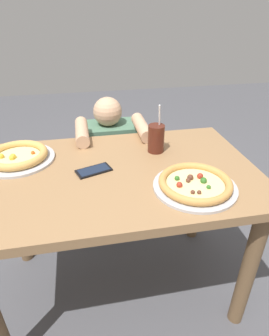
{
  "coord_description": "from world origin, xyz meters",
  "views": [
    {
      "loc": [
        -0.12,
        -1.06,
        1.39
      ],
      "look_at": [
        0.08,
        -0.04,
        0.78
      ],
      "focal_mm": 30.63,
      "sensor_mm": 36.0,
      "label": 1
    }
  ],
  "objects_px": {
    "drink_cup_colored": "(156,138)",
    "diner_seated": "(111,169)",
    "pizza_near": "(195,184)",
    "cell_phone": "(94,170)",
    "pizza_far": "(18,156)"
  },
  "relations": [
    {
      "from": "pizza_far",
      "to": "drink_cup_colored",
      "type": "relative_size",
      "value": 1.39
    },
    {
      "from": "pizza_near",
      "to": "drink_cup_colored",
      "type": "relative_size",
      "value": 1.39
    },
    {
      "from": "pizza_near",
      "to": "drink_cup_colored",
      "type": "distance_m",
      "value": 0.35
    },
    {
      "from": "cell_phone",
      "to": "pizza_near",
      "type": "bearing_deg",
      "value": -28.23
    },
    {
      "from": "cell_phone",
      "to": "pizza_far",
      "type": "bearing_deg",
      "value": 154.0
    },
    {
      "from": "pizza_near",
      "to": "cell_phone",
      "type": "distance_m",
      "value": 0.44
    },
    {
      "from": "cell_phone",
      "to": "drink_cup_colored",
      "type": "bearing_deg",
      "value": 23.54
    },
    {
      "from": "cell_phone",
      "to": "diner_seated",
      "type": "xyz_separation_m",
      "value": [
        0.13,
        0.59,
        -0.35
      ]
    },
    {
      "from": "pizza_near",
      "to": "cell_phone",
      "type": "height_order",
      "value": "pizza_near"
    },
    {
      "from": "drink_cup_colored",
      "to": "diner_seated",
      "type": "xyz_separation_m",
      "value": [
        -0.18,
        0.45,
        -0.41
      ]
    },
    {
      "from": "pizza_far",
      "to": "diner_seated",
      "type": "bearing_deg",
      "value": 42.14
    },
    {
      "from": "diner_seated",
      "to": "pizza_near",
      "type": "bearing_deg",
      "value": -72.17
    },
    {
      "from": "pizza_far",
      "to": "drink_cup_colored",
      "type": "distance_m",
      "value": 0.65
    },
    {
      "from": "cell_phone",
      "to": "diner_seated",
      "type": "relative_size",
      "value": 0.19
    },
    {
      "from": "pizza_near",
      "to": "cell_phone",
      "type": "relative_size",
      "value": 1.99
    }
  ]
}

